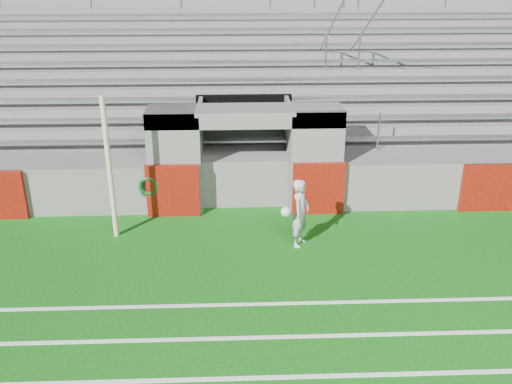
{
  "coord_description": "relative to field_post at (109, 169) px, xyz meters",
  "views": [
    {
      "loc": [
        -0.26,
        -10.01,
        6.21
      ],
      "look_at": [
        0.2,
        1.8,
        1.1
      ],
      "focal_mm": 40.0,
      "sensor_mm": 36.0,
      "label": 1
    }
  ],
  "objects": [
    {
      "name": "field_post",
      "position": [
        0.0,
        0.0,
        0.0
      ],
      "size": [
        0.12,
        0.12,
        3.32
      ],
      "primitive_type": "cylinder",
      "color": "beige",
      "rests_on": "ground"
    },
    {
      "name": "goalkeeper_with_ball",
      "position": [
        4.21,
        -0.6,
        -0.87
      ],
      "size": [
        0.75,
        0.72,
        1.57
      ],
      "color": "#B3B9BD",
      "rests_on": "ground"
    },
    {
      "name": "hose_coil",
      "position": [
        0.67,
        1.01,
        -0.87
      ],
      "size": [
        0.49,
        0.14,
        0.57
      ],
      "color": "#0D430F",
      "rests_on": "ground"
    },
    {
      "name": "ground",
      "position": [
        3.06,
        -1.92,
        -1.66
      ],
      "size": [
        90.0,
        90.0,
        0.0
      ],
      "primitive_type": "plane",
      "color": "#0D520D",
      "rests_on": "ground"
    },
    {
      "name": "stadium_structure",
      "position": [
        3.06,
        6.05,
        -0.17
      ],
      "size": [
        26.0,
        8.48,
        5.42
      ],
      "color": "#63605D",
      "rests_on": "ground"
    }
  ]
}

